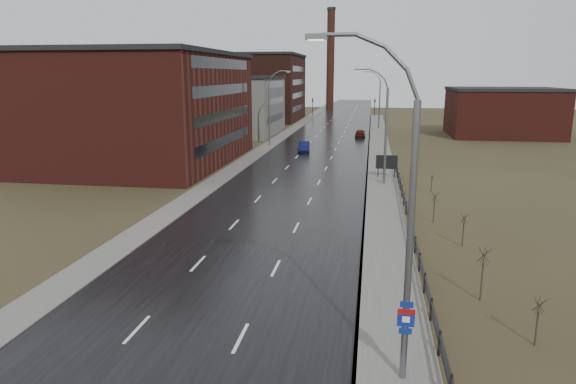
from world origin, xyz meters
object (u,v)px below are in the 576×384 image
(car_far, at_px, (360,134))
(car_near, at_px, (304,147))
(streetlight_main, at_px, (401,219))
(billboard, at_px, (387,163))

(car_far, bearing_deg, car_near, 69.18)
(streetlight_main, distance_m, car_far, 73.54)
(streetlight_main, height_order, billboard, streetlight_main)
(streetlight_main, xyz_separation_m, car_near, (-10.42, 54.73, -5.33))
(billboard, height_order, car_far, billboard)
(billboard, bearing_deg, car_near, 122.44)
(car_near, bearing_deg, car_far, 62.81)
(billboard, relative_size, car_far, 0.60)
(streetlight_main, relative_size, billboard, 4.84)
(billboard, xyz_separation_m, car_far, (-3.60, 35.93, -0.98))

